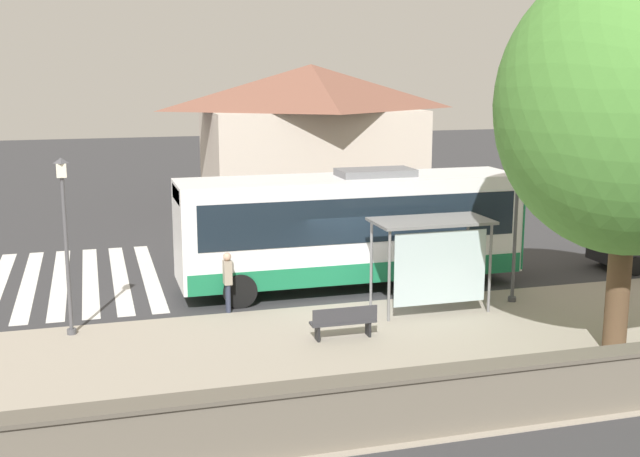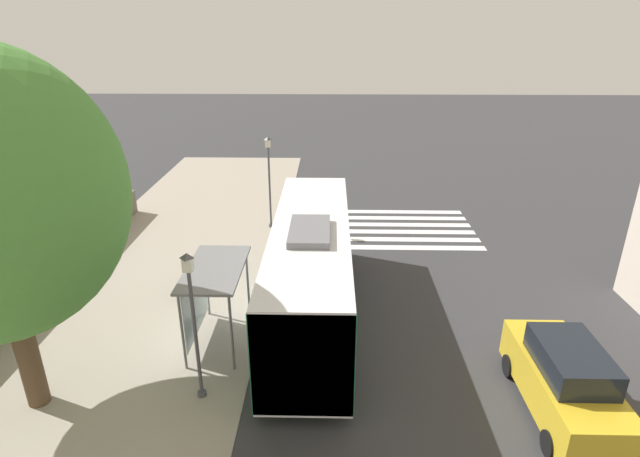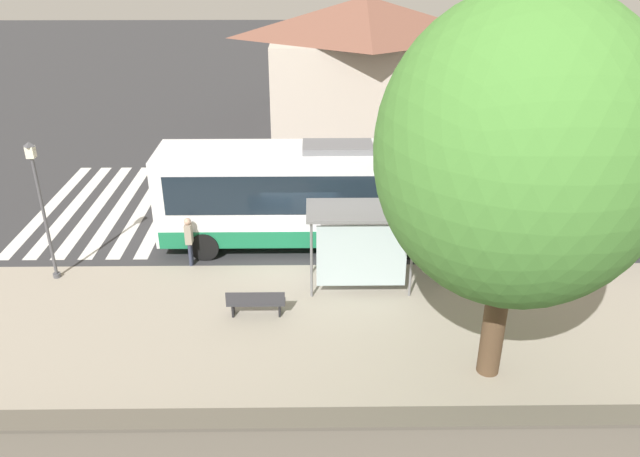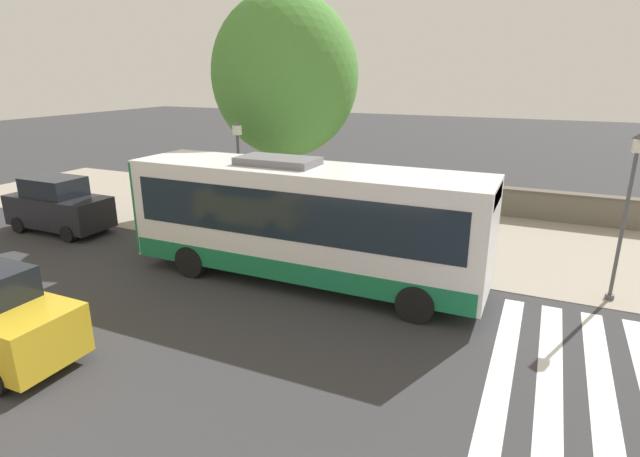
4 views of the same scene
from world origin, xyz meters
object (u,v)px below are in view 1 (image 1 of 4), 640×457
Objects in this scene: street_lamp_near at (65,232)px; street_lamp_far at (516,216)px; bench at (344,322)px; shade_tree at (632,107)px; parked_car_far_lane at (403,212)px; bus at (351,227)px; bus_shelter at (433,236)px; pedestrian at (228,277)px.

street_lamp_near is 12.50m from street_lamp_far.
shade_tree is at bearing -112.78° from bench.
bench is 0.18× the size of shade_tree.
street_lamp_near is 15.86m from parked_car_far_lane.
bus is 3.39m from bus_shelter.
bus_shelter is at bearing 162.64° from parked_car_far_lane.
bus_shelter reaches higher than parked_car_far_lane.
bus is at bearing -69.33° from pedestrian.
bus_shelter is 0.74× the size of parked_car_far_lane.
shade_tree is at bearing -110.88° from street_lamp_near.
shade_tree is at bearing -175.68° from street_lamp_far.
street_lamp_near is at bearing 100.63° from pedestrian.
shade_tree is (-4.38, -0.33, 3.32)m from street_lamp_far.
bus_shelter is at bearing -155.57° from bus.
pedestrian is at bearing -79.37° from street_lamp_near.
street_lamp_far is (-1.30, -8.25, 1.57)m from pedestrian.
bus_shelter reaches higher than pedestrian.
shade_tree reaches higher than street_lamp_far.
street_lamp_near is 0.49× the size of shade_tree.
bus_shelter is at bearing 94.36° from street_lamp_far.
bench is at bearing 67.22° from shade_tree.
bus is 3.23× the size of bus_shelter.
bench is (-4.68, 1.73, -1.45)m from bus.
bus_shelter is 0.72× the size of street_lamp_near.
bus_shelter is at bearing -105.16° from pedestrian.
bus reaches higher than bench.
bus_shelter is 1.95× the size of bench.
parked_car_far_lane is at bearing -2.30° from street_lamp_far.
bench is 13.00m from parked_car_far_lane.
bus is 2.44× the size of street_lamp_far.
bus reaches higher than parked_car_far_lane.
bus_shelter is 6.36m from shade_tree.
street_lamp_far is 9.75m from parked_car_far_lane.
bus is 2.37× the size of parked_car_far_lane.
pedestrian is (-1.57, 4.17, -0.90)m from bus.
bench is at bearing 107.22° from street_lamp_far.
shade_tree is 2.09× the size of parked_car_far_lane.
parked_car_far_lane is (13.99, -0.05, -4.91)m from shade_tree.
bus_shelter is 10.35m from parked_car_far_lane.
pedestrian is at bearing 110.67° from bus.
parked_car_far_lane is (8.31, -8.63, -0.02)m from pedestrian.
pedestrian is 11.39m from shade_tree.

